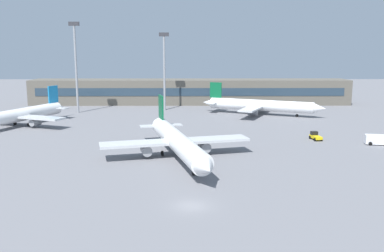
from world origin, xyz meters
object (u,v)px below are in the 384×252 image
at_px(baggage_tug_yellow, 315,136).
at_px(service_van_white, 378,140).
at_px(airplane_mid, 15,116).
at_px(floodlight_tower_west, 164,66).
at_px(floodlight_tower_east, 76,61).
at_px(airplane_near, 177,142).
at_px(airplane_far, 261,105).

relative_size(baggage_tug_yellow, service_van_white, 0.69).
xyz_separation_m(airplane_mid, floodlight_tower_west, (36.51, 31.29, 11.71)).
height_order(service_van_white, floodlight_tower_west, floodlight_tower_west).
bearing_deg(floodlight_tower_east, airplane_mid, -110.19).
xyz_separation_m(baggage_tug_yellow, floodlight_tower_west, (-36.00, 47.21, 13.80)).
bearing_deg(service_van_white, airplane_near, -166.17).
distance_m(airplane_mid, floodlight_tower_west, 49.49).
bearing_deg(airplane_mid, airplane_near, -36.42).
distance_m(airplane_mid, airplane_far, 69.73).
bearing_deg(baggage_tug_yellow, airplane_mid, 167.62).
xyz_separation_m(airplane_near, floodlight_tower_east, (-33.15, 56.64, 13.11)).
xyz_separation_m(airplane_mid, service_van_white, (84.13, -21.07, -1.78)).
xyz_separation_m(airplane_near, airplane_far, (24.23, 51.71, -0.12)).
height_order(airplane_far, floodlight_tower_west, floodlight_tower_west).
bearing_deg(airplane_near, service_van_white, 13.83).
distance_m(airplane_near, baggage_tug_yellow, 33.84).
bearing_deg(airplane_mid, floodlight_tower_west, 40.60).
distance_m(airplane_far, floodlight_tower_west, 34.16).
relative_size(airplane_far, service_van_white, 6.55).
bearing_deg(floodlight_tower_east, floodlight_tower_west, 12.40).
bearing_deg(airplane_far, airplane_mid, -163.01).
height_order(airplane_mid, floodlight_tower_east, floodlight_tower_east).
bearing_deg(floodlight_tower_west, airplane_far, -19.88).
relative_size(airplane_near, floodlight_tower_east, 1.40).
height_order(airplane_far, baggage_tug_yellow, airplane_far).
bearing_deg(floodlight_tower_west, service_van_white, -47.72).
height_order(airplane_near, baggage_tug_yellow, airplane_near).
xyz_separation_m(airplane_far, service_van_white, (17.44, -41.45, -1.78)).
distance_m(airplane_near, floodlight_tower_east, 66.92).
relative_size(airplane_far, baggage_tug_yellow, 9.54).
bearing_deg(baggage_tug_yellow, airplane_near, -152.85).
xyz_separation_m(airplane_near, baggage_tug_yellow, (30.05, 15.41, -2.22)).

